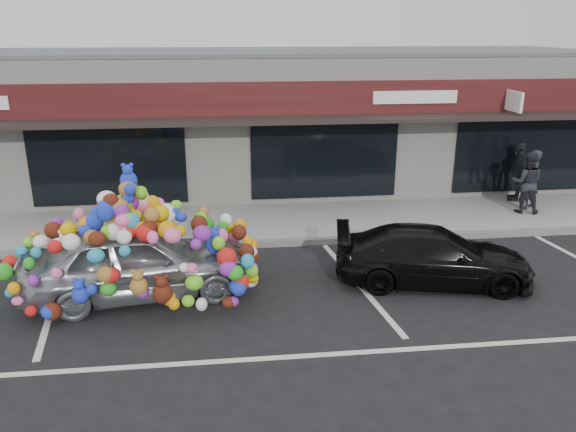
{
  "coord_description": "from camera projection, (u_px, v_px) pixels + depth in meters",
  "views": [
    {
      "loc": [
        0.18,
        -10.0,
        4.99
      ],
      "look_at": [
        1.49,
        1.4,
        1.12
      ],
      "focal_mm": 35.0,
      "sensor_mm": 36.0,
      "label": 1
    }
  ],
  "objects": [
    {
      "name": "lane_line",
      "position": [
        346.0,
        353.0,
        9.04
      ],
      "size": [
        14.0,
        0.12,
        0.01
      ],
      "primitive_type": "cube",
      "color": "silver",
      "rests_on": "ground"
    },
    {
      "name": "parking_stripe_mid",
      "position": [
        358.0,
        284.0,
        11.48
      ],
      "size": [
        0.73,
        4.37,
        0.01
      ],
      "primitive_type": "cube",
      "rotation": [
        0.0,
        0.0,
        0.14
      ],
      "color": "silver",
      "rests_on": "ground"
    },
    {
      "name": "kerb",
      "position": [
        221.0,
        245.0,
        13.32
      ],
      "size": [
        26.0,
        0.18,
        0.16
      ],
      "primitive_type": "cube",
      "color": "slate",
      "rests_on": "ground"
    },
    {
      "name": "black_sedan",
      "position": [
        433.0,
        256.0,
        11.42
      ],
      "size": [
        2.32,
        4.19,
        1.15
      ],
      "primitive_type": "imported",
      "rotation": [
        0.0,
        0.0,
        1.38
      ],
      "color": "black",
      "rests_on": "ground"
    },
    {
      "name": "shop_building",
      "position": [
        218.0,
        119.0,
        18.25
      ],
      "size": [
        24.0,
        7.2,
        4.31
      ],
      "color": "silver",
      "rests_on": "ground"
    },
    {
      "name": "toy_car",
      "position": [
        137.0,
        252.0,
        10.76
      ],
      "size": [
        3.1,
        4.8,
        2.66
      ],
      "rotation": [
        0.0,
        0.0,
        1.72
      ],
      "color": "#92979B",
      "rests_on": "ground"
    },
    {
      "name": "parking_stripe_left",
      "position": [
        54.0,
        299.0,
        10.83
      ],
      "size": [
        0.73,
        4.37,
        0.01
      ],
      "primitive_type": "cube",
      "rotation": [
        0.0,
        0.0,
        0.14
      ],
      "color": "silver",
      "rests_on": "ground"
    },
    {
      "name": "ground",
      "position": [
        221.0,
        296.0,
        10.99
      ],
      "size": [
        90.0,
        90.0,
        0.0
      ],
      "primitive_type": "plane",
      "color": "black",
      "rests_on": "ground"
    },
    {
      "name": "pedestrian_a",
      "position": [
        531.0,
        179.0,
        15.56
      ],
      "size": [
        0.73,
        0.68,
        1.67
      ],
      "primitive_type": "imported",
      "rotation": [
        0.0,
        0.0,
        3.78
      ],
      "color": "black",
      "rests_on": "sidewalk"
    },
    {
      "name": "sidewalk",
      "position": [
        221.0,
        224.0,
        14.73
      ],
      "size": [
        26.0,
        3.0,
        0.15
      ],
      "primitive_type": "cube",
      "color": "#9B9B96",
      "rests_on": "ground"
    },
    {
      "name": "pedestrian_b",
      "position": [
        526.0,
        183.0,
        15.22
      ],
      "size": [
        0.99,
        0.89,
        1.69
      ],
      "primitive_type": "imported",
      "rotation": [
        0.0,
        0.0,
        2.77
      ],
      "color": "black",
      "rests_on": "sidewalk"
    },
    {
      "name": "pedestrian_c",
      "position": [
        518.0,
        171.0,
        16.31
      ],
      "size": [
        1.11,
        0.85,
        1.75
      ],
      "primitive_type": "imported",
      "rotation": [
        0.0,
        0.0,
        4.24
      ],
      "color": "black",
      "rests_on": "sidewalk"
    }
  ]
}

